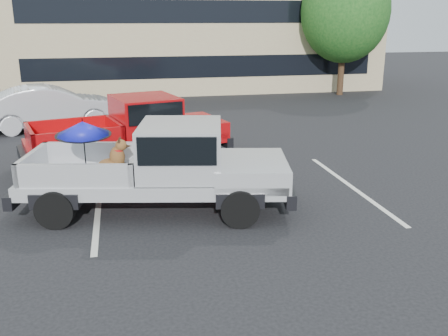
{
  "coord_description": "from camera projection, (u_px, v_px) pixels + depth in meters",
  "views": [
    {
      "loc": [
        -2.39,
        -8.57,
        3.98
      ],
      "look_at": [
        -0.59,
        0.03,
        1.3
      ],
      "focal_mm": 40.0,
      "sensor_mm": 36.0,
      "label": 1
    }
  ],
  "objects": [
    {
      "name": "ground",
      "position": [
        254.0,
        231.0,
        9.65
      ],
      "size": [
        90.0,
        90.0,
        0.0
      ],
      "primitive_type": "plane",
      "color": "black",
      "rests_on": "ground"
    },
    {
      "name": "stripe_left",
      "position": [
        98.0,
        205.0,
        10.93
      ],
      "size": [
        0.12,
        5.0,
        0.01
      ],
      "primitive_type": "cube",
      "color": "silver",
      "rests_on": "ground"
    },
    {
      "name": "stripe_right",
      "position": [
        352.0,
        187.0,
        12.11
      ],
      "size": [
        0.12,
        5.0,
        0.01
      ],
      "primitive_type": "cube",
      "color": "silver",
      "rests_on": "ground"
    },
    {
      "name": "motel_building",
      "position": [
        194.0,
        30.0,
        28.76
      ],
      "size": [
        20.4,
        8.4,
        6.3
      ],
      "color": "tan",
      "rests_on": "ground"
    },
    {
      "name": "tree_right",
      "position": [
        345.0,
        11.0,
        25.16
      ],
      "size": [
        4.46,
        4.46,
        6.78
      ],
      "color": "#332114",
      "rests_on": "ground"
    },
    {
      "name": "tree_back",
      "position": [
        248.0,
        9.0,
        32.01
      ],
      "size": [
        4.68,
        4.68,
        7.11
      ],
      "color": "#332114",
      "rests_on": "ground"
    },
    {
      "name": "silver_pickup",
      "position": [
        170.0,
        163.0,
        10.39
      ],
      "size": [
        5.96,
        3.02,
        2.06
      ],
      "rotation": [
        0.0,
        0.0,
        -0.19
      ],
      "color": "black",
      "rests_on": "ground"
    },
    {
      "name": "red_pickup",
      "position": [
        140.0,
        127.0,
        13.93
      ],
      "size": [
        5.95,
        3.31,
        1.86
      ],
      "rotation": [
        0.0,
        0.0,
        0.26
      ],
      "color": "black",
      "rests_on": "ground"
    },
    {
      "name": "silver_sedan",
      "position": [
        51.0,
        107.0,
        18.23
      ],
      "size": [
        5.07,
        2.75,
        1.58
      ],
      "primitive_type": "imported",
      "rotation": [
        0.0,
        0.0,
        1.81
      ],
      "color": "silver",
      "rests_on": "ground"
    }
  ]
}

